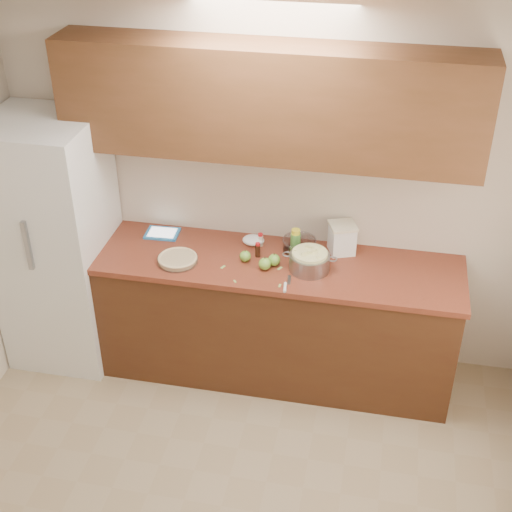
% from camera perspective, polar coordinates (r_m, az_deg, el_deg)
% --- Properties ---
extents(room_shell, '(3.60, 3.60, 3.60)m').
position_cam_1_polar(room_shell, '(3.32, -4.32, -8.41)').
color(room_shell, tan).
rests_on(room_shell, ground).
extents(counter_run, '(2.64, 0.68, 0.92)m').
position_cam_1_polar(counter_run, '(4.96, 0.49, -4.79)').
color(counter_run, '#472714').
rests_on(counter_run, ground).
extents(upper_cabinets, '(2.60, 0.34, 0.70)m').
position_cam_1_polar(upper_cabinets, '(4.37, 0.98, 12.19)').
color(upper_cabinets, brown).
rests_on(upper_cabinets, room_shell).
extents(fridge, '(0.70, 0.70, 1.80)m').
position_cam_1_polar(fridge, '(5.11, -15.64, 1.00)').
color(fridge, white).
rests_on(fridge, ground).
extents(pie, '(0.27, 0.27, 0.04)m').
position_cam_1_polar(pie, '(4.69, -6.29, -0.26)').
color(pie, silver).
rests_on(pie, counter_run).
extents(colander, '(0.35, 0.26, 0.13)m').
position_cam_1_polar(colander, '(4.58, 4.30, -0.41)').
color(colander, gray).
rests_on(colander, counter_run).
extents(flour_canister, '(0.22, 0.22, 0.21)m').
position_cam_1_polar(flour_canister, '(4.77, 6.90, 1.44)').
color(flour_canister, white).
rests_on(flour_canister, counter_run).
extents(tablet, '(0.24, 0.18, 0.02)m').
position_cam_1_polar(tablet, '(5.02, -7.51, 1.81)').
color(tablet, '#2B84CE').
rests_on(tablet, counter_run).
extents(paring_knife, '(0.04, 0.20, 0.02)m').
position_cam_1_polar(paring_knife, '(4.44, 2.38, -2.44)').
color(paring_knife, gray).
rests_on(paring_knife, counter_run).
extents(lemon_bottle, '(0.07, 0.07, 0.18)m').
position_cam_1_polar(lemon_bottle, '(4.73, 3.18, 1.11)').
color(lemon_bottle, '#4C8C38').
rests_on(lemon_bottle, counter_run).
extents(cinnamon_shaker, '(0.04, 0.04, 0.09)m').
position_cam_1_polar(cinnamon_shaker, '(4.83, 0.35, 1.31)').
color(cinnamon_shaker, beige).
rests_on(cinnamon_shaker, counter_run).
extents(vanilla_bottle, '(0.04, 0.04, 0.10)m').
position_cam_1_polar(vanilla_bottle, '(4.71, 0.14, 0.49)').
color(vanilla_bottle, black).
rests_on(vanilla_bottle, counter_run).
extents(mixing_bowl, '(0.23, 0.23, 0.09)m').
position_cam_1_polar(mixing_bowl, '(4.79, 3.47, 0.95)').
color(mixing_bowl, silver).
rests_on(mixing_bowl, counter_run).
extents(paper_towel, '(0.18, 0.16, 0.06)m').
position_cam_1_polar(paper_towel, '(4.85, -0.21, 1.28)').
color(paper_towel, white).
rests_on(paper_towel, counter_run).
extents(apple_left, '(0.08, 0.08, 0.09)m').
position_cam_1_polar(apple_left, '(4.67, -0.87, -0.02)').
color(apple_left, '#71AD38').
rests_on(apple_left, counter_run).
extents(apple_center, '(0.08, 0.08, 0.09)m').
position_cam_1_polar(apple_center, '(4.63, 1.46, -0.32)').
color(apple_center, '#71AD38').
rests_on(apple_center, counter_run).
extents(apple_front, '(0.08, 0.08, 0.09)m').
position_cam_1_polar(apple_front, '(4.59, 0.71, -0.63)').
color(apple_front, '#71AD38').
rests_on(apple_front, counter_run).
extents(peel_a, '(0.02, 0.04, 0.00)m').
position_cam_1_polar(peel_a, '(4.45, 1.91, -2.38)').
color(peel_a, '#98B859').
rests_on(peel_a, counter_run).
extents(peel_b, '(0.03, 0.04, 0.00)m').
position_cam_1_polar(peel_b, '(4.62, 1.91, -0.99)').
color(peel_b, '#98B859').
rests_on(peel_b, counter_run).
extents(peel_c, '(0.03, 0.04, 0.00)m').
position_cam_1_polar(peel_c, '(4.63, -2.66, -0.89)').
color(peel_c, '#98B859').
rests_on(peel_c, counter_run).
extents(peel_d, '(0.03, 0.03, 0.00)m').
position_cam_1_polar(peel_d, '(4.49, -1.70, -2.04)').
color(peel_d, '#98B859').
rests_on(peel_d, counter_run).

